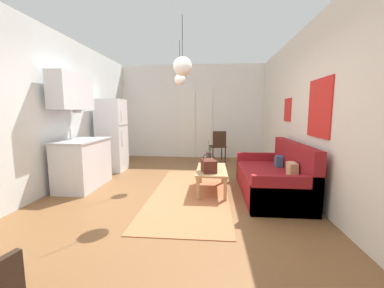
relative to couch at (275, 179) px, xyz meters
name	(u,v)px	position (x,y,z in m)	size (l,w,h in m)	color
ground_plane	(172,204)	(-1.71, -0.48, -0.32)	(4.95, 8.30, 0.10)	brown
wall_back	(192,112)	(-1.71, 3.41, 1.14)	(4.55, 0.13, 2.85)	white
wall_right	(324,111)	(0.51, -0.48, 1.15)	(0.12, 7.90, 2.85)	silver
wall_left	(32,111)	(-3.94, -0.48, 1.15)	(0.12, 7.90, 2.85)	silver
area_rug	(190,193)	(-1.45, -0.08, -0.27)	(1.29, 3.06, 0.01)	#B26B42
couch	(275,179)	(0.00, 0.00, 0.00)	(0.93, 1.92, 0.90)	maroon
coffee_table	(212,172)	(-1.09, 0.09, 0.08)	(0.52, 1.02, 0.41)	tan
bamboo_vase	(209,159)	(-1.15, 0.36, 0.26)	(0.09, 0.09, 0.48)	#2D2D33
handbag	(209,166)	(-1.14, -0.13, 0.24)	(0.29, 0.35, 0.32)	#512319
refrigerator	(112,135)	(-3.48, 1.42, 0.58)	(0.61, 0.59, 1.71)	white
kitchen_counter	(80,146)	(-3.53, 0.13, 0.52)	(0.63, 1.14, 2.10)	silver
accent_chair	(218,145)	(-0.91, 2.65, 0.23)	(0.51, 0.50, 0.89)	#382619
pendant_lamp_near	(182,66)	(-1.55, -0.31, 1.83)	(0.29, 0.29, 0.89)	black
pendant_lamp_far	(180,80)	(-1.77, 0.95, 1.80)	(0.23, 0.23, 0.89)	black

